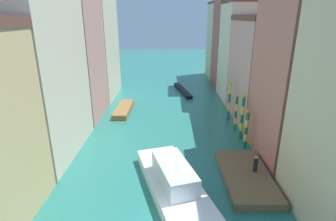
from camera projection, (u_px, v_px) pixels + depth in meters
ground_plane at (167, 109)px, 40.08m from camera, size 154.00×154.00×0.00m
building_left_1 at (23, 41)px, 24.02m from camera, size 7.88×11.48×22.13m
building_left_2 at (65, 32)px, 33.76m from camera, size 7.88×8.90×22.46m
building_left_3 at (89, 37)px, 43.58m from camera, size 7.88×10.87×20.06m
building_right_1 at (308, 74)px, 24.13m from camera, size 7.88×9.10×16.37m
building_right_2 at (267, 70)px, 34.30m from camera, size 7.88×11.36×13.35m
building_right_3 at (247, 51)px, 43.45m from camera, size 7.88×8.99×15.59m
building_right_4 at (236, 33)px, 50.70m from camera, size 7.88×7.73×20.45m
building_right_5 at (226, 41)px, 59.08m from camera, size 7.88×8.65×16.15m
waterfront_dock at (246, 177)px, 22.55m from camera, size 3.84×7.97×0.71m
person_on_dock at (256, 164)px, 22.49m from camera, size 0.36×0.36×1.44m
mooring_pole_0 at (246, 129)px, 27.57m from camera, size 0.38×0.38×4.29m
mooring_pole_1 at (242, 117)px, 29.55m from camera, size 0.38×0.38×5.21m
mooring_pole_2 at (236, 112)px, 31.82m from camera, size 0.36×0.36×4.59m
mooring_pole_3 at (229, 101)px, 35.27m from camera, size 0.34×0.34×5.16m
vaporetto_white at (174, 183)px, 20.81m from camera, size 6.87×12.08×2.54m
gondola_black at (183, 90)px, 49.37m from camera, size 3.03×9.88×0.54m
motorboat_0 at (124, 109)px, 39.07m from camera, size 2.08×7.58×0.72m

